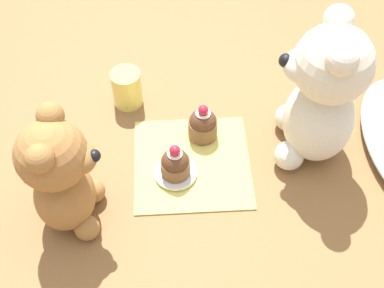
% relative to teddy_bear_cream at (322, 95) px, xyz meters
% --- Properties ---
extents(ground_plane, '(4.00, 4.00, 0.00)m').
position_rel_teddy_bear_cream_xyz_m(ground_plane, '(0.03, -0.21, -0.13)').
color(ground_plane, olive).
extents(knitted_placemat, '(0.20, 0.20, 0.01)m').
position_rel_teddy_bear_cream_xyz_m(knitted_placemat, '(0.03, -0.21, -0.13)').
color(knitted_placemat, '#E0D166').
rests_on(knitted_placemat, ground_plane).
extents(teddy_bear_cream, '(0.15, 0.15, 0.28)m').
position_rel_teddy_bear_cream_xyz_m(teddy_bear_cream, '(0.00, 0.00, 0.00)').
color(teddy_bear_cream, silver).
rests_on(teddy_bear_cream, ground_plane).
extents(teddy_bear_tan, '(0.11, 0.12, 0.22)m').
position_rel_teddy_bear_cream_xyz_m(teddy_bear_tan, '(0.12, -0.41, -0.02)').
color(teddy_bear_tan, '#A3703D').
rests_on(teddy_bear_tan, ground_plane).
extents(cupcake_near_cream_bear, '(0.05, 0.05, 0.07)m').
position_rel_teddy_bear_cream_xyz_m(cupcake_near_cream_bear, '(-0.04, -0.19, -0.10)').
color(cupcake_near_cream_bear, brown).
rests_on(cupcake_near_cream_bear, knitted_placemat).
extents(saucer_plate, '(0.07, 0.07, 0.01)m').
position_rel_teddy_bear_cream_xyz_m(saucer_plate, '(0.05, -0.24, -0.13)').
color(saucer_plate, silver).
rests_on(saucer_plate, knitted_placemat).
extents(cupcake_near_tan_bear, '(0.05, 0.05, 0.07)m').
position_rel_teddy_bear_cream_xyz_m(cupcake_near_tan_bear, '(0.05, -0.24, -0.10)').
color(cupcake_near_tan_bear, brown).
rests_on(cupcake_near_tan_bear, saucer_plate).
extents(juice_glass, '(0.06, 0.06, 0.07)m').
position_rel_teddy_bear_cream_xyz_m(juice_glass, '(-0.13, -0.33, -0.10)').
color(juice_glass, '#EADB66').
rests_on(juice_glass, ground_plane).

